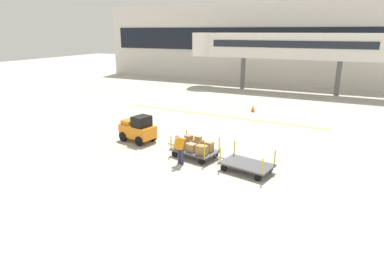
{
  "coord_description": "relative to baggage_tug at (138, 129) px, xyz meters",
  "views": [
    {
      "loc": [
        5.94,
        -15.96,
        6.27
      ],
      "look_at": [
        -1.55,
        -0.14,
        1.16
      ],
      "focal_mm": 30.76,
      "sensor_mm": 36.0,
      "label": 1
    }
  ],
  "objects": [
    {
      "name": "baggage_cart_middle",
      "position": [
        7.0,
        -1.49,
        -0.41
      ],
      "size": [
        3.09,
        1.85,
        1.1
      ],
      "color": "#4C4C4F",
      "rests_on": "ground_plane"
    },
    {
      "name": "jet_bridge",
      "position": [
        3.21,
        20.68,
        3.97
      ],
      "size": [
        20.0,
        3.0,
        6.06
      ],
      "color": "silver",
      "rests_on": "ground_plane"
    },
    {
      "name": "baggage_cart_lead",
      "position": [
        4.03,
        -0.86,
        -0.21
      ],
      "size": [
        3.09,
        1.85,
        1.1
      ],
      "color": "#4C4C4F",
      "rests_on": "ground_plane"
    },
    {
      "name": "baggage_tug",
      "position": [
        0.0,
        0.0,
        0.0
      ],
      "size": [
        2.28,
        1.6,
        1.58
      ],
      "color": "orange",
      "rests_on": "ground_plane"
    },
    {
      "name": "safety_cone_near",
      "position": [
        4.16,
        10.04,
        -0.48
      ],
      "size": [
        0.36,
        0.36,
        0.55
      ],
      "primitive_type": "cone",
      "color": "orange",
      "rests_on": "ground_plane"
    },
    {
      "name": "baggage_handler",
      "position": [
        3.81,
        -2.06,
        0.11
      ],
      "size": [
        0.52,
        0.53,
        1.56
      ],
      "color": "#2D334C",
      "rests_on": "ground_plane"
    },
    {
      "name": "terminal_building",
      "position": [
        4.79,
        26.67,
        4.05
      ],
      "size": [
        52.38,
        2.51,
        9.6
      ],
      "color": "beige",
      "rests_on": "ground_plane"
    },
    {
      "name": "apron_lead_line",
      "position": [
        2.14,
        7.65,
        -0.75
      ],
      "size": [
        16.05,
        0.94,
        0.01
      ],
      "primitive_type": "cube",
      "rotation": [
        0.0,
        0.0,
        -0.05
      ],
      "color": "yellow",
      "rests_on": "ground_plane"
    },
    {
      "name": "ground_plane",
      "position": [
        4.79,
        0.68,
        -0.75
      ],
      "size": [
        120.0,
        120.0,
        0.0
      ],
      "primitive_type": "plane",
      "color": "#B2ADA0"
    }
  ]
}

